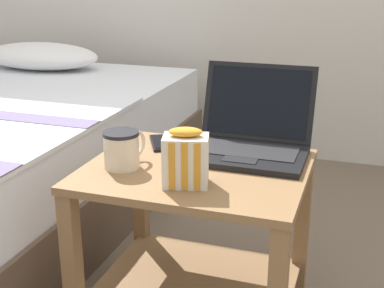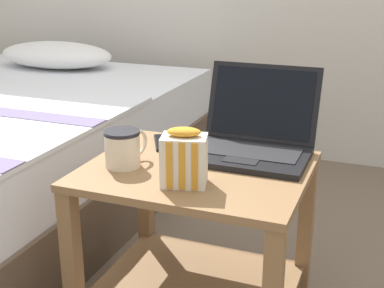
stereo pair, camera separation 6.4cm
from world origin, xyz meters
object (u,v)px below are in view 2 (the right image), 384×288
object	(u,v)px
mug_front_left	(123,146)
snack_bag	(184,159)
laptop	(253,138)
cell_phone	(167,142)

from	to	relation	value
mug_front_left	snack_bag	bearing A→B (deg)	-16.40
laptop	snack_bag	size ratio (longest dim) A/B	2.25
laptop	cell_phone	distance (m)	0.28
cell_phone	laptop	bearing A→B (deg)	2.02
mug_front_left	snack_bag	distance (m)	0.22
mug_front_left	cell_phone	distance (m)	0.23
laptop	mug_front_left	world-z (taller)	laptop
mug_front_left	laptop	bearing A→B (deg)	37.11
laptop	mug_front_left	size ratio (longest dim) A/B	2.44
snack_bag	cell_phone	xyz separation A→B (m)	(-0.17, 0.29, -0.07)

